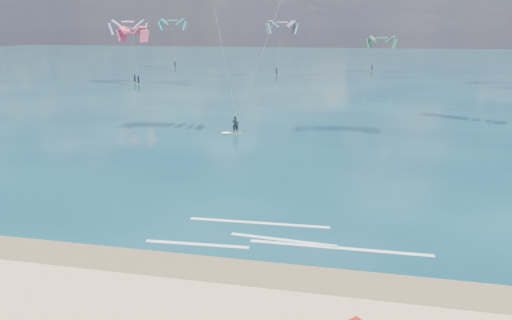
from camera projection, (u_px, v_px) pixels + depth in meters
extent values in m
plane|color=tan|center=(304.00, 115.00, 55.34)|extent=(320.00, 320.00, 0.00)
cube|color=brown|center=(226.00, 269.00, 20.56)|extent=(320.00, 2.40, 0.01)
cube|color=#0B2C3F|center=(328.00, 67.00, 115.48)|extent=(320.00, 200.00, 0.04)
cube|color=#C4C817|center=(235.00, 133.00, 45.98)|extent=(1.35, 0.80, 0.06)
imported|color=black|center=(235.00, 124.00, 45.73)|extent=(0.73, 0.60, 1.71)
cylinder|color=black|center=(237.00, 123.00, 45.34)|extent=(0.51, 0.21, 0.04)
cube|color=white|center=(259.00, 223.00, 25.24)|extent=(7.80, 0.52, 0.01)
cube|color=white|center=(339.00, 248.00, 22.41)|extent=(8.92, 0.38, 0.01)
cube|color=white|center=(283.00, 240.00, 23.25)|extent=(5.51, 0.63, 0.01)
cube|color=white|center=(197.00, 244.00, 22.80)|extent=(5.29, 0.53, 0.01)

